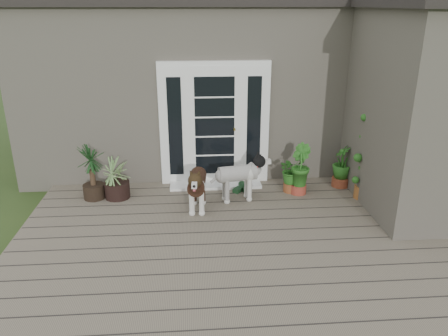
{
  "coord_description": "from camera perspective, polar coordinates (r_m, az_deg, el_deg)",
  "views": [
    {
      "loc": [
        -0.59,
        -4.73,
        3.16
      ],
      "look_at": [
        -0.1,
        1.75,
        0.7
      ],
      "focal_mm": 35.03,
      "sensor_mm": 36.0,
      "label": 1
    }
  ],
  "objects": [
    {
      "name": "roof_wing",
      "position": [
        7.14,
        26.47,
        19.03
      ],
      "size": [
        1.8,
        2.6,
        0.2
      ],
      "primitive_type": "cube",
      "color": "#2D2826",
      "rests_on": "house_wing"
    },
    {
      "name": "white_dog",
      "position": [
        7.08,
        1.77,
        -1.66
      ],
      "size": [
        0.88,
        0.51,
        0.69
      ],
      "primitive_type": null,
      "rotation": [
        0.0,
        0.0,
        -1.38
      ],
      "color": "beige",
      "rests_on": "deck"
    },
    {
      "name": "brindle_dog",
      "position": [
        6.76,
        -3.5,
        -2.78
      ],
      "size": [
        0.43,
        0.86,
        0.7
      ],
      "primitive_type": null,
      "rotation": [
        0.0,
        0.0,
        3.05
      ],
      "color": "#392014",
      "rests_on": "deck"
    },
    {
      "name": "herb_a",
      "position": [
        7.52,
        8.72,
        -1.09
      ],
      "size": [
        0.54,
        0.54,
        0.55
      ],
      "primitive_type": "imported",
      "rotation": [
        0.0,
        0.0,
        0.3
      ],
      "color": "#1C6222",
      "rests_on": "deck"
    },
    {
      "name": "roof_main",
      "position": [
        9.4,
        -0.78,
        20.97
      ],
      "size": [
        7.6,
        4.2,
        0.2
      ],
      "primitive_type": "cube",
      "color": "#2D2826",
      "rests_on": "house_main"
    },
    {
      "name": "sapling",
      "position": [
        7.38,
        18.23,
        1.83
      ],
      "size": [
        0.47,
        0.47,
        1.56
      ],
      "primitive_type": null,
      "rotation": [
        0.0,
        0.0,
        0.03
      ],
      "color": "#235919",
      "rests_on": "deck"
    },
    {
      "name": "house_wing",
      "position": [
        7.32,
        24.42,
        6.17
      ],
      "size": [
        1.6,
        2.4,
        3.1
      ],
      "primitive_type": "cube",
      "color": "#665E54",
      "rests_on": "ground"
    },
    {
      "name": "door_unit",
      "position": [
        7.6,
        -1.24,
        5.74
      ],
      "size": [
        1.9,
        0.14,
        2.15
      ],
      "primitive_type": "cube",
      "color": "white",
      "rests_on": "deck"
    },
    {
      "name": "deck",
      "position": [
        6.03,
        1.95,
        -10.25
      ],
      "size": [
        6.2,
        4.6,
        0.12
      ],
      "primitive_type": "cube",
      "color": "#6B5B4C",
      "rests_on": "ground"
    },
    {
      "name": "herb_b",
      "position": [
        7.46,
        9.76,
        -0.97
      ],
      "size": [
        0.47,
        0.47,
        0.64
      ],
      "primitive_type": "imported",
      "rotation": [
        0.0,
        0.0,
        1.68
      ],
      "color": "#154C18",
      "rests_on": "deck"
    },
    {
      "name": "herb_c",
      "position": [
        7.91,
        15.07,
        -0.27
      ],
      "size": [
        0.46,
        0.46,
        0.6
      ],
      "primitive_type": "imported",
      "rotation": [
        0.0,
        0.0,
        4.5
      ],
      "color": "#1A5B1E",
      "rests_on": "deck"
    },
    {
      "name": "yucca",
      "position": [
        7.42,
        -16.86,
        -0.41
      ],
      "size": [
        0.87,
        0.87,
        0.96
      ],
      "primitive_type": null,
      "rotation": [
        0.0,
        0.0,
        0.41
      ],
      "color": "#123411",
      "rests_on": "deck"
    },
    {
      "name": "spider_plant",
      "position": [
        7.39,
        -13.9,
        -1.13
      ],
      "size": [
        0.83,
        0.83,
        0.73
      ],
      "primitive_type": null,
      "rotation": [
        0.0,
        0.0,
        0.24
      ],
      "color": "#99AE6B",
      "rests_on": "deck"
    },
    {
      "name": "door_step",
      "position": [
        7.76,
        -1.1,
        -2.16
      ],
      "size": [
        1.6,
        0.4,
        0.05
      ],
      "primitive_type": "cube",
      "color": "white",
      "rests_on": "deck"
    },
    {
      "name": "clog_right",
      "position": [
        7.54,
        2.01,
        -2.68
      ],
      "size": [
        0.31,
        0.33,
        0.09
      ],
      "primitive_type": null,
      "rotation": [
        0.0,
        0.0,
        -0.67
      ],
      "color": "#15361B",
      "rests_on": "deck"
    },
    {
      "name": "clog_left",
      "position": [
        7.61,
        2.58,
        -2.44
      ],
      "size": [
        0.21,
        0.34,
        0.1
      ],
      "primitive_type": null,
      "rotation": [
        0.0,
        0.0,
        0.21
      ],
      "color": "#143418",
      "rests_on": "deck"
    },
    {
      "name": "house_main",
      "position": [
        9.54,
        -0.73,
        11.01
      ],
      "size": [
        7.4,
        4.0,
        3.1
      ],
      "primitive_type": "cube",
      "color": "#665E54",
      "rests_on": "ground"
    }
  ]
}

